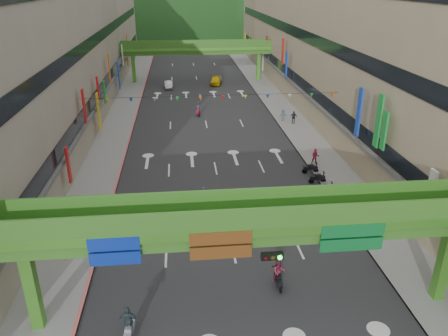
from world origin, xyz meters
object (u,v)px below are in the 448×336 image
object	(u,v)px
car_silver	(169,85)
pedestrian_red	(315,158)
scooter_rider_mid	(279,274)
car_yellow	(216,80)
overpass_near	(269,237)
scooter_rider_near	(204,199)

from	to	relation	value
car_silver	pedestrian_red	size ratio (longest dim) A/B	2.36
scooter_rider_mid	car_yellow	distance (m)	54.43
car_yellow	pedestrian_red	distance (m)	37.23
overpass_near	pedestrian_red	world-z (taller)	overpass_near
car_yellow	pedestrian_red	size ratio (longest dim) A/B	2.81
scooter_rider_near	scooter_rider_mid	distance (m)	10.63
scooter_rider_mid	car_silver	world-z (taller)	scooter_rider_mid
car_silver	car_yellow	size ratio (longest dim) A/B	0.84
pedestrian_red	scooter_rider_mid	bearing A→B (deg)	-99.67
overpass_near	scooter_rider_mid	bearing A→B (deg)	63.94
scooter_rider_mid	pedestrian_red	world-z (taller)	scooter_rider_mid
car_silver	car_yellow	xyz separation A→B (m)	(8.12, 2.01, 0.14)
car_yellow	pedestrian_red	xyz separation A→B (m)	(6.67, -36.63, 0.03)
pedestrian_red	car_silver	bearing A→B (deg)	126.54
scooter_rider_mid	car_yellow	size ratio (longest dim) A/B	0.42
scooter_rider_near	car_yellow	distance (m)	44.75
scooter_rider_near	pedestrian_red	distance (m)	13.85
scooter_rider_near	car_silver	xyz separation A→B (m)	(-3.39, 42.49, -0.28)
car_silver	pedestrian_red	xyz separation A→B (m)	(14.79, -34.61, 0.17)
car_silver	car_yellow	bearing A→B (deg)	12.15
car_yellow	car_silver	bearing A→B (deg)	-158.31
scooter_rider_mid	pedestrian_red	distance (m)	19.35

